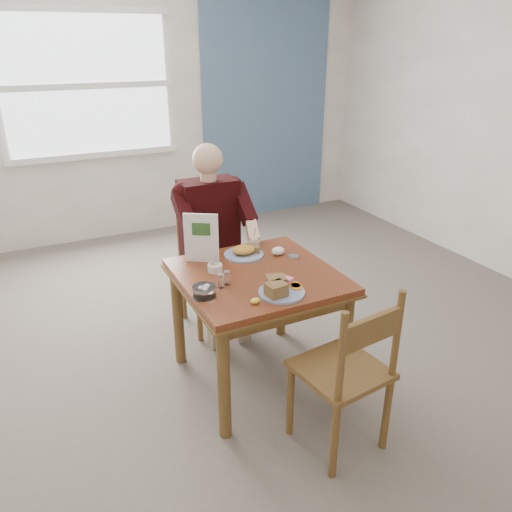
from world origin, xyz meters
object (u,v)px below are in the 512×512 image
diner (213,227)px  far_plate (245,252)px  chair_near (347,372)px  near_plate (279,288)px  chair_far (210,265)px  table (257,290)px

diner → far_plate: 0.44m
chair_near → near_plate: chair_near is taller
chair_far → far_plate: bearing=-85.3°
table → near_plate: bearing=-91.4°
table → far_plate: size_ratio=2.82×
table → chair_far: (0.00, 0.80, -0.16)m
chair_near → diner: bearing=95.7°
chair_far → chair_near: 1.54m
chair_near → near_plate: (-0.15, 0.45, 0.30)m
near_plate → far_plate: near_plate is taller
far_plate → chair_far: bearing=94.7°
diner → chair_far: bearing=90.0°
diner → far_plate: size_ratio=4.25×
table → diner: size_ratio=0.66×
near_plate → diner: bearing=89.6°
near_plate → far_plate: bearing=84.8°
chair_far → far_plate: chair_far is taller
chair_near → diner: size_ratio=0.69×
far_plate → table: bearing=-99.1°
table → chair_near: (0.14, -0.74, -0.16)m
table → far_plate: (0.04, 0.27, 0.14)m
chair_near → chair_far: bearing=95.3°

